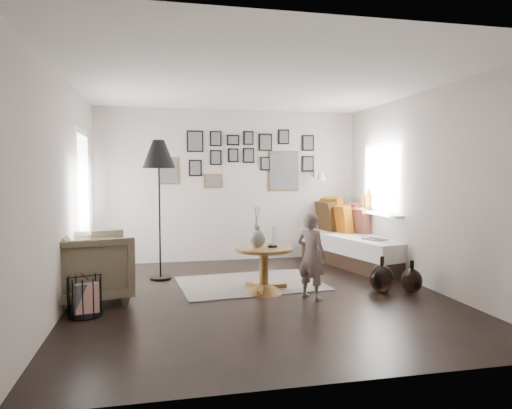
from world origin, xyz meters
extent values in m
plane|color=black|center=(0.00, 0.00, 0.00)|extent=(4.80, 4.80, 0.00)
plane|color=#B0A29A|center=(0.00, 2.40, 1.30)|extent=(4.50, 0.00, 4.50)
plane|color=#B0A29A|center=(0.00, -2.40, 1.30)|extent=(4.50, 0.00, 4.50)
plane|color=#B0A29A|center=(-2.25, 0.00, 1.30)|extent=(0.00, 4.80, 4.80)
plane|color=#B0A29A|center=(2.25, 0.00, 1.30)|extent=(0.00, 4.80, 4.80)
plane|color=white|center=(0.00, 0.00, 2.60)|extent=(4.80, 4.80, 0.00)
plane|color=white|center=(-2.23, 1.20, 1.05)|extent=(0.00, 2.14, 2.14)
plane|color=white|center=(-2.23, 1.20, 1.05)|extent=(0.00, 1.88, 1.88)
plane|color=white|center=(-2.23, 1.20, 1.05)|extent=(0.00, 1.93, 1.93)
plane|color=white|center=(2.23, 1.20, 1.45)|extent=(0.00, 1.30, 1.30)
plane|color=white|center=(2.23, 1.20, 1.45)|extent=(0.00, 1.14, 1.14)
cube|color=white|center=(2.17, 1.20, 0.88)|extent=(0.15, 1.32, 0.04)
cylinder|color=#8C4C14|center=(2.17, 1.55, 1.04)|extent=(0.10, 0.10, 0.28)
cylinder|color=#8C4C14|center=(2.17, 1.72, 1.01)|extent=(0.08, 0.08, 0.22)
cube|color=brown|center=(-1.05, 2.38, 1.55)|extent=(0.35, 0.03, 0.45)
cube|color=black|center=(-1.05, 2.37, 1.55)|extent=(0.30, 0.01, 0.40)
cube|color=black|center=(-0.60, 2.38, 2.05)|extent=(0.28, 0.03, 0.36)
cube|color=black|center=(-0.60, 2.37, 2.05)|extent=(0.23, 0.01, 0.31)
cube|color=black|center=(-0.60, 2.38, 1.60)|extent=(0.22, 0.03, 0.28)
cube|color=black|center=(-0.60, 2.37, 1.60)|extent=(0.17, 0.01, 0.23)
cube|color=black|center=(-0.25, 2.38, 2.10)|extent=(0.20, 0.03, 0.26)
cube|color=black|center=(-0.25, 2.37, 2.10)|extent=(0.15, 0.01, 0.21)
cube|color=black|center=(-0.25, 2.38, 1.78)|extent=(0.20, 0.03, 0.26)
cube|color=black|center=(-0.25, 2.37, 1.78)|extent=(0.15, 0.01, 0.21)
cube|color=black|center=(0.05, 2.38, 2.08)|extent=(0.22, 0.03, 0.18)
cube|color=black|center=(0.05, 2.37, 2.08)|extent=(0.17, 0.01, 0.13)
cube|color=black|center=(0.05, 2.38, 1.82)|extent=(0.18, 0.03, 0.24)
cube|color=black|center=(0.05, 2.37, 1.82)|extent=(0.13, 0.01, 0.19)
cube|color=black|center=(0.32, 2.38, 2.12)|extent=(0.18, 0.03, 0.24)
cube|color=black|center=(0.32, 2.37, 2.12)|extent=(0.13, 0.01, 0.19)
cube|color=black|center=(0.32, 2.38, 1.82)|extent=(0.20, 0.03, 0.26)
cube|color=black|center=(0.32, 2.37, 1.82)|extent=(0.15, 0.01, 0.21)
cube|color=black|center=(0.62, 2.38, 2.05)|extent=(0.24, 0.03, 0.30)
cube|color=black|center=(0.62, 2.37, 2.05)|extent=(0.19, 0.01, 0.25)
cube|color=black|center=(0.62, 2.38, 1.68)|extent=(0.18, 0.03, 0.24)
cube|color=black|center=(0.62, 2.37, 1.68)|extent=(0.13, 0.01, 0.19)
cube|color=brown|center=(0.95, 2.38, 1.55)|extent=(0.55, 0.03, 0.70)
cube|color=black|center=(0.95, 2.37, 1.55)|extent=(0.50, 0.01, 0.65)
cube|color=black|center=(0.95, 2.38, 2.15)|extent=(0.20, 0.03, 0.26)
cube|color=black|center=(0.95, 2.37, 2.15)|extent=(0.15, 0.01, 0.21)
cube|color=black|center=(1.40, 2.38, 2.05)|extent=(0.22, 0.03, 0.28)
cube|color=black|center=(1.40, 2.37, 2.05)|extent=(0.17, 0.01, 0.23)
cube|color=black|center=(1.40, 2.38, 1.68)|extent=(0.22, 0.03, 0.28)
cube|color=black|center=(1.40, 2.37, 1.68)|extent=(0.17, 0.01, 0.23)
cube|color=brown|center=(-0.30, 2.38, 1.38)|extent=(0.30, 0.03, 0.24)
cube|color=black|center=(-0.30, 2.37, 1.38)|extent=(0.25, 0.01, 0.19)
cube|color=white|center=(1.55, 2.37, 1.50)|extent=(0.06, 0.04, 0.10)
cylinder|color=white|center=(1.55, 2.25, 1.52)|extent=(0.02, 0.24, 0.02)
cone|color=white|center=(1.55, 2.12, 1.46)|extent=(0.18, 0.18, 0.14)
cube|color=#BAAEA3|center=(0.00, 0.63, 0.01)|extent=(2.02, 1.50, 0.01)
cone|color=brown|center=(0.08, 0.17, 0.05)|extent=(0.55, 0.55, 0.10)
cylinder|color=brown|center=(0.08, 0.17, 0.29)|extent=(0.12, 0.12, 0.42)
cylinder|color=brown|center=(0.08, 0.17, 0.56)|extent=(0.73, 0.73, 0.04)
ellipsoid|color=black|center=(0.00, 0.19, 0.69)|extent=(0.21, 0.21, 0.23)
cylinder|color=black|center=(0.00, 0.19, 0.83)|extent=(0.06, 0.06, 0.04)
cylinder|color=black|center=(0.19, 0.17, 0.59)|extent=(0.13, 0.13, 0.02)
cube|color=black|center=(2.00, 1.50, 0.12)|extent=(1.38, 2.27, 0.24)
cube|color=silver|center=(2.00, 1.50, 0.37)|extent=(1.46, 2.34, 0.27)
cube|color=#A54D09|center=(2.02, 2.37, 0.78)|extent=(0.47, 0.67, 0.62)
cube|color=#342210|center=(1.87, 2.26, 0.75)|extent=(0.32, 0.59, 0.55)
cube|color=maroon|center=(2.16, 2.08, 0.74)|extent=(0.49, 0.58, 0.53)
cube|color=#A54D09|center=(1.93, 1.93, 0.73)|extent=(0.33, 0.55, 0.51)
cube|color=maroon|center=(2.11, 1.73, 0.70)|extent=(0.41, 0.52, 0.47)
cube|color=black|center=(2.00, 0.95, 0.51)|extent=(0.36, 0.40, 0.02)
imported|color=brown|center=(-2.00, 0.21, 0.41)|extent=(1.07, 1.05, 0.82)
cube|color=silver|center=(-1.98, 0.26, 0.48)|extent=(0.44, 0.45, 0.17)
cylinder|color=black|center=(-1.21, 1.18, 0.02)|extent=(0.31, 0.31, 0.03)
cylinder|color=black|center=(-1.21, 1.18, 0.88)|extent=(0.03, 0.03, 1.76)
cone|color=black|center=(-1.21, 1.18, 1.78)|extent=(0.46, 0.46, 0.40)
cube|color=black|center=(-2.00, -0.37, 0.19)|extent=(0.24, 0.23, 0.32)
cube|color=silver|center=(-1.97, -0.39, 0.19)|extent=(0.25, 0.13, 0.32)
ellipsoid|color=black|center=(1.56, -0.14, 0.18)|extent=(0.31, 0.31, 0.35)
cylinder|color=black|center=(1.56, -0.14, 0.41)|extent=(0.05, 0.05, 0.11)
ellipsoid|color=black|center=(1.91, -0.26, 0.15)|extent=(0.27, 0.27, 0.31)
cylinder|color=black|center=(1.91, -0.26, 0.36)|extent=(0.05, 0.05, 0.11)
imported|color=#6E5A57|center=(0.57, -0.24, 0.52)|extent=(0.43, 0.46, 1.05)
camera|label=1|loc=(-1.21, -5.41, 1.52)|focal=32.00mm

